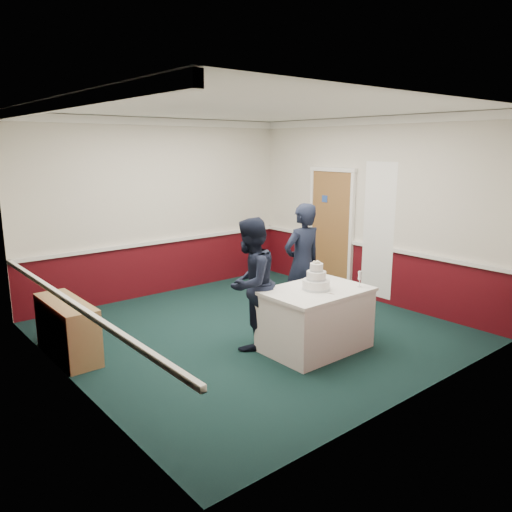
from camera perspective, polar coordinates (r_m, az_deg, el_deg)
ground at (r=7.07m, az=-0.36°, el=-8.57°), size 5.00×5.00×0.00m
room_shell at (r=7.15m, az=-3.01°, el=7.86°), size 5.00×5.00×3.00m
sideboard at (r=6.58m, az=-20.73°, el=-7.78°), size 0.41×1.20×0.70m
cake_table at (r=6.40m, az=6.78°, el=-7.13°), size 1.32×0.92×0.79m
wedding_cake at (r=6.25m, az=6.89°, el=-2.81°), size 0.35×0.35×0.36m
cake_knife at (r=6.13m, az=8.03°, el=-4.20°), size 0.07×0.22×0.00m
champagne_flute at (r=6.44m, az=11.78°, el=-2.29°), size 0.05×0.05×0.21m
person_man at (r=6.30m, az=-0.65°, el=-3.18°), size 1.00×0.90×1.68m
person_woman at (r=7.23m, az=5.31°, el=-0.88°), size 0.67×0.46×1.75m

